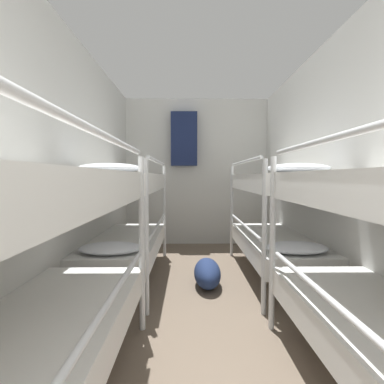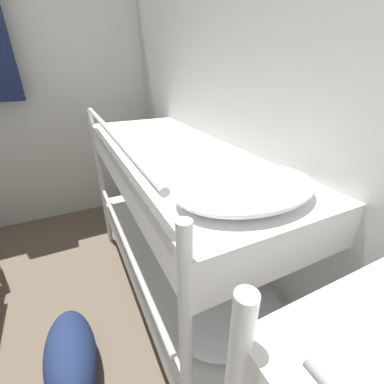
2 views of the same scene
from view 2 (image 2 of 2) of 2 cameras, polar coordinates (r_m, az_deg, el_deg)
name	(u,v)px [view 2 (image 2 of 2)]	position (r m, az deg, el deg)	size (l,w,h in m)	color
wall_right	(372,190)	(1.14, 35.12, 0.38)	(0.06, 5.53, 2.51)	silver
wall_back	(29,110)	(3.24, -32.44, 15.21)	(2.55, 0.06, 2.51)	silver
bunk_stack_right_far	(177,215)	(1.74, -3.38, -5.13)	(0.74, 1.95, 1.36)	silver
duffel_bag	(71,356)	(1.91, -25.34, -30.12)	(0.28, 0.63, 0.28)	navy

